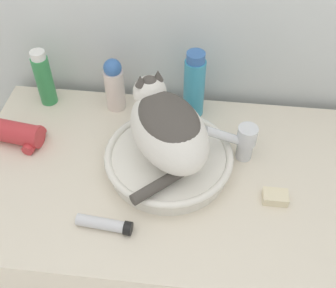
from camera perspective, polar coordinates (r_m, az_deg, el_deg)
vanity_counter at (r=1.48m, az=1.88°, el=-14.65°), size 1.18×0.63×0.85m
sink_basin at (r=1.12m, az=0.10°, el=-2.02°), size 0.34×0.34×0.06m
cat at (r=1.04m, az=-0.13°, el=2.43°), size 0.29×0.35×0.18m
faucet at (r=1.14m, az=9.92°, el=0.48°), size 0.15×0.07×0.13m
mouthwash_bottle at (r=1.23m, az=3.46°, el=7.94°), size 0.06×0.06×0.21m
lotion_bottle_white at (r=1.27m, az=-7.28°, el=8.02°), size 0.06×0.06×0.17m
shampoo_bottle_tall at (r=1.33m, az=-16.46°, el=8.52°), size 0.05×0.05×0.18m
cream_tube at (r=1.03m, az=-8.52°, el=-10.68°), size 0.14×0.04×0.03m
hair_dryer at (r=1.26m, az=-19.72°, el=1.34°), size 0.17×0.10×0.06m
soap_bar at (r=1.10m, az=14.33°, el=-6.96°), size 0.06×0.04×0.02m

